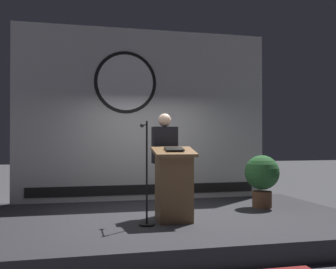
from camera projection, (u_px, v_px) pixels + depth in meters
The scene contains 7 objects.
ground_plane at pixel (164, 234), 6.56m from camera, with size 40.00×40.00×0.00m, color #4C4C51.
stage_platform at pixel (164, 225), 6.56m from camera, with size 6.40×4.00×0.30m, color #333338.
banner_display at pixel (144, 114), 8.38m from camera, with size 5.32×0.12×3.58m.
podium at pixel (174, 185), 6.11m from camera, with size 0.64×0.50×1.15m.
speaker_person at pixel (165, 164), 6.57m from camera, with size 0.40×0.26×1.69m.
microphone_stand at pixel (146, 187), 5.92m from camera, with size 0.24×0.58×1.54m.
potted_plant at pixel (262, 176), 7.41m from camera, with size 0.64×0.64×0.97m.
Camera 1 is at (-1.45, -6.41, 1.56)m, focal length 42.65 mm.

